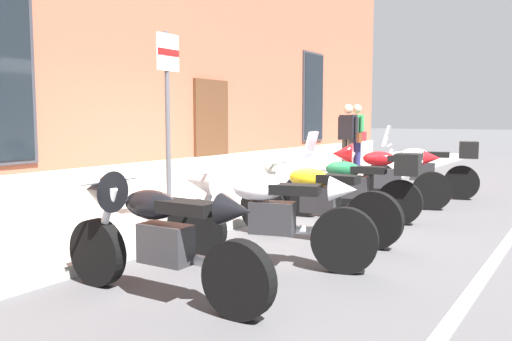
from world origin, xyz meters
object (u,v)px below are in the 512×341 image
object	(u,v)px
pedestrian_dark_jacket	(348,135)
parking_sign	(168,103)
motorcycle_red_sport	(379,173)
motorcycle_silver_touring	(426,168)
motorcycle_white_sport	(259,211)
motorcycle_black_sport	(153,231)
motorcycle_yellow_naked	(315,202)
motorcycle_green_touring	(357,184)
pedestrian_striped_shirt	(357,133)

from	to	relation	value
pedestrian_dark_jacket	parking_sign	xyz separation A→B (m)	(-7.22, -0.72, 0.59)
motorcycle_red_sport	motorcycle_silver_touring	distance (m)	1.57
motorcycle_white_sport	pedestrian_dark_jacket	bearing A→B (deg)	16.83
motorcycle_black_sport	motorcycle_yellow_naked	distance (m)	2.57
motorcycle_white_sport	motorcycle_red_sport	bearing A→B (deg)	2.75
motorcycle_black_sport	parking_sign	size ratio (longest dim) A/B	0.88
motorcycle_green_touring	parking_sign	size ratio (longest dim) A/B	0.86
parking_sign	motorcycle_black_sport	bearing A→B (deg)	-140.97
motorcycle_white_sport	motorcycle_yellow_naked	bearing A→B (deg)	0.85
motorcycle_red_sport	pedestrian_striped_shirt	bearing A→B (deg)	26.46
pedestrian_dark_jacket	parking_sign	world-z (taller)	parking_sign
motorcycle_red_sport	motorcycle_yellow_naked	bearing A→B (deg)	-176.36
motorcycle_yellow_naked	pedestrian_dark_jacket	size ratio (longest dim) A/B	1.24
motorcycle_white_sport	pedestrian_dark_jacket	distance (m)	8.01
motorcycle_green_touring	pedestrian_dark_jacket	xyz separation A→B (m)	(4.92, 2.25, 0.55)
motorcycle_black_sport	motorcycle_green_touring	size ratio (longest dim) A/B	1.02
motorcycle_yellow_naked	pedestrian_striped_shirt	distance (m)	7.67
motorcycle_red_sport	parking_sign	bearing A→B (deg)	158.57
parking_sign	pedestrian_striped_shirt	bearing A→B (deg)	5.98
motorcycle_green_touring	pedestrian_dark_jacket	world-z (taller)	pedestrian_dark_jacket
motorcycle_green_touring	parking_sign	distance (m)	2.99
motorcycle_red_sport	pedestrian_striped_shirt	distance (m)	5.08
motorcycle_black_sport	motorcycle_red_sport	world-z (taller)	motorcycle_red_sport
motorcycle_white_sport	motorcycle_silver_touring	size ratio (longest dim) A/B	1.02
motorcycle_yellow_naked	pedestrian_striped_shirt	world-z (taller)	pedestrian_striped_shirt
pedestrian_striped_shirt	motorcycle_red_sport	bearing A→B (deg)	-153.54
motorcycle_green_touring	motorcycle_red_sport	world-z (taller)	motorcycle_green_touring
motorcycle_black_sport	parking_sign	world-z (taller)	parking_sign
motorcycle_silver_touring	pedestrian_dark_jacket	size ratio (longest dim) A/B	1.22
motorcycle_green_touring	pedestrian_striped_shirt	distance (m)	6.30
motorcycle_white_sport	motorcycle_green_touring	size ratio (longest dim) A/B	1.03
motorcycle_yellow_naked	parking_sign	world-z (taller)	parking_sign
motorcycle_black_sport	motorcycle_green_touring	xyz separation A→B (m)	(4.02, -0.14, -0.03)
motorcycle_black_sport	motorcycle_white_sport	xyz separation A→B (m)	(1.29, -0.21, -0.00)
motorcycle_black_sport	motorcycle_red_sport	distance (m)	5.29
motorcycle_white_sport	motorcycle_black_sport	bearing A→B (deg)	170.81
motorcycle_yellow_naked	pedestrian_striped_shirt	bearing A→B (deg)	18.50
motorcycle_silver_touring	motorcycle_yellow_naked	bearing A→B (deg)	177.51
motorcycle_white_sport	motorcycle_yellow_naked	size ratio (longest dim) A/B	1.00
motorcycle_red_sport	motorcycle_silver_touring	size ratio (longest dim) A/B	0.99
motorcycle_black_sport	motorcycle_silver_touring	distance (m)	6.83
motorcycle_white_sport	pedestrian_dark_jacket	world-z (taller)	pedestrian_dark_jacket
pedestrian_striped_shirt	parking_sign	bearing A→B (deg)	-174.02
motorcycle_silver_touring	parking_sign	distance (m)	5.51
pedestrian_dark_jacket	motorcycle_red_sport	bearing A→B (deg)	-149.80
motorcycle_black_sport	pedestrian_dark_jacket	world-z (taller)	pedestrian_dark_jacket
motorcycle_black_sport	motorcycle_green_touring	bearing A→B (deg)	-2.02
motorcycle_red_sport	pedestrian_striped_shirt	size ratio (longest dim) A/B	1.19
motorcycle_silver_touring	pedestrian_striped_shirt	size ratio (longest dim) A/B	1.20
motorcycle_yellow_naked	motorcycle_black_sport	bearing A→B (deg)	175.78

